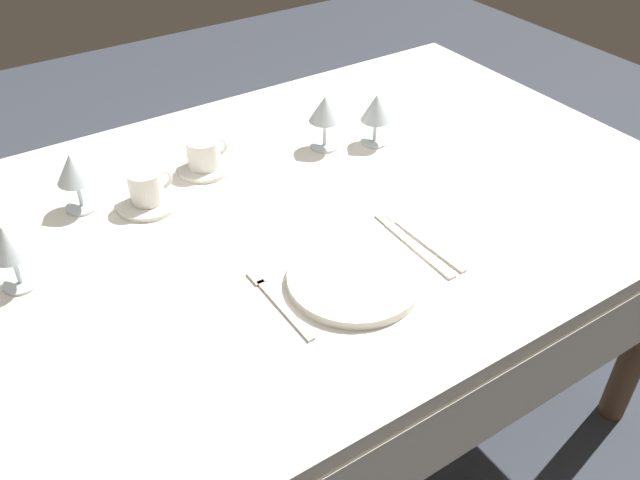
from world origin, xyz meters
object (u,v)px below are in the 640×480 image
at_px(dinner_plate, 356,278).
at_px(wine_glass_right, 73,171).
at_px(dinner_knife, 415,246).
at_px(coffee_cup_right, 204,153).
at_px(wine_glass_far, 376,110).
at_px(coffee_cup_left, 147,186).
at_px(fork_outer, 277,301).
at_px(wine_glass_centre, 8,245).
at_px(spoon_soup, 414,234).
at_px(wine_glass_left, 325,112).

relative_size(dinner_plate, wine_glass_right, 1.91).
height_order(dinner_knife, coffee_cup_right, coffee_cup_right).
bearing_deg(wine_glass_far, coffee_cup_left, 175.06).
bearing_deg(fork_outer, wine_glass_far, 36.78).
bearing_deg(wine_glass_centre, spoon_soup, -21.65).
distance_m(coffee_cup_right, wine_glass_far, 0.42).
xyz_separation_m(fork_outer, wine_glass_centre, (-0.37, 0.30, 0.09)).
relative_size(dinner_plate, wine_glass_left, 1.88).
height_order(dinner_plate, coffee_cup_left, coffee_cup_left).
bearing_deg(fork_outer, coffee_cup_right, 79.60).
distance_m(wine_glass_centre, wine_glass_far, 0.86).
bearing_deg(wine_glass_centre, dinner_knife, -24.43).
distance_m(coffee_cup_right, wine_glass_left, 0.30).
bearing_deg(fork_outer, wine_glass_left, 47.86).
xyz_separation_m(coffee_cup_right, wine_glass_right, (-0.29, 0.00, 0.05)).
height_order(dinner_knife, wine_glass_right, wine_glass_right).
height_order(dinner_knife, wine_glass_left, wine_glass_left).
bearing_deg(dinner_plate, spoon_soup, 15.58).
distance_m(dinner_knife, wine_glass_far, 0.43).
distance_m(fork_outer, wine_glass_centre, 0.48).
distance_m(dinner_knife, coffee_cup_right, 0.54).
distance_m(dinner_plate, wine_glass_left, 0.51).
xyz_separation_m(spoon_soup, wine_glass_far, (0.16, 0.35, 0.08)).
bearing_deg(wine_glass_right, coffee_cup_left, -27.28).
distance_m(dinner_plate, spoon_soup, 0.19).
bearing_deg(dinner_knife, wine_glass_left, 80.82).
bearing_deg(dinner_knife, wine_glass_right, 135.87).
relative_size(wine_glass_centre, wine_glass_right, 1.02).
relative_size(fork_outer, wine_glass_centre, 1.58).
xyz_separation_m(dinner_plate, wine_glass_centre, (-0.52, 0.33, 0.08)).
xyz_separation_m(dinner_knife, wine_glass_centre, (-0.68, 0.31, 0.09)).
xyz_separation_m(spoon_soup, wine_glass_right, (-0.53, 0.46, 0.09)).
distance_m(coffee_cup_left, wine_glass_right, 0.15).
distance_m(dinner_knife, wine_glass_left, 0.44).
xyz_separation_m(wine_glass_right, wine_glass_far, (0.69, -0.11, -0.00)).
height_order(dinner_knife, coffee_cup_left, coffee_cup_left).
relative_size(fork_outer, spoon_soup, 0.92).
bearing_deg(spoon_soup, coffee_cup_left, 135.55).
bearing_deg(spoon_soup, wine_glass_right, 138.94).
height_order(dinner_knife, wine_glass_centre, wine_glass_centre).
xyz_separation_m(dinner_plate, wine_glass_far, (0.34, 0.40, 0.08)).
bearing_deg(dinner_plate, dinner_knife, 7.73).
distance_m(coffee_cup_left, wine_glass_centre, 0.32).
xyz_separation_m(dinner_knife, coffee_cup_left, (-0.38, 0.43, 0.04)).
relative_size(dinner_plate, spoon_soup, 1.09).
bearing_deg(wine_glass_right, coffee_cup_right, -0.20).
bearing_deg(fork_outer, dinner_plate, -12.45).
xyz_separation_m(dinner_knife, spoon_soup, (0.02, 0.03, 0.00)).
bearing_deg(spoon_soup, wine_glass_far, 65.42).
distance_m(wine_glass_right, wine_glass_far, 0.70).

